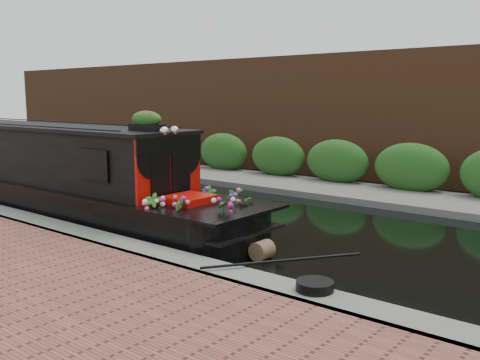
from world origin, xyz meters
The scene contains 8 objects.
ground centered at (0.00, 0.00, 0.00)m, with size 80.00×80.00×0.00m, color black.
near_bank_coping centered at (0.00, -3.30, 0.00)m, with size 40.00×0.60×0.50m, color slate.
far_bank_path centered at (0.00, 4.20, 0.00)m, with size 40.00×2.40×0.34m, color #63635F.
far_hedge centered at (0.00, 5.10, 0.00)m, with size 40.00×1.10×2.80m, color #24531B.
far_brick_wall centered at (0.00, 7.20, 0.00)m, with size 40.00×1.00×8.00m, color brown.
narrowboat centered at (-3.39, -1.94, 0.76)m, with size 10.85×1.95×2.55m.
rope_fender centered at (2.44, -1.94, 0.15)m, with size 0.31×0.31×0.33m, color brown.
coiled_mooring_rope centered at (4.17, -3.19, 0.31)m, with size 0.47×0.47×0.12m, color black.
Camera 1 is at (7.41, -8.62, 2.59)m, focal length 40.00 mm.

